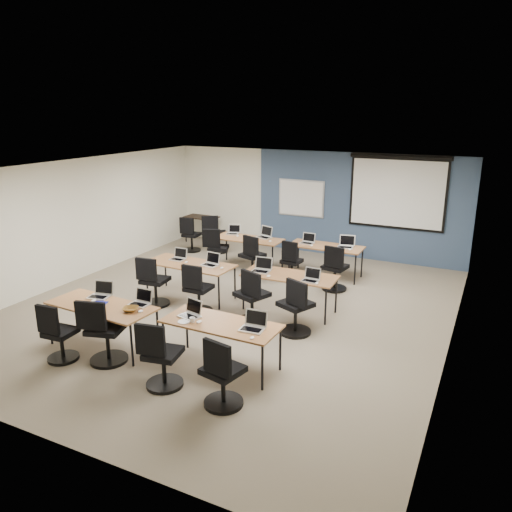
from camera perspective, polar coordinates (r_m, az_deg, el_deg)
The scene contains 58 objects.
floor at distance 9.83m, azimuth -2.80°, elevation -5.96°, with size 8.00×9.00×0.02m, color #6B6354.
ceiling at distance 9.14m, azimuth -3.03°, elevation 9.87°, with size 8.00×9.00×0.02m, color white.
wall_back at distance 13.41m, azimuth 6.48°, elevation 6.10°, with size 8.00×0.04×2.70m, color beige.
wall_front at distance 6.10m, azimuth -24.06°, elevation -8.31°, with size 8.00×0.04×2.70m, color beige.
wall_left at distance 11.82m, azimuth -20.18°, elevation 3.77°, with size 0.04×9.00×2.70m, color beige.
wall_right at distance 8.30m, azimuth 22.04°, elevation -1.59°, with size 0.04×9.00×2.70m, color beige.
blue_accent_panel at distance 13.03m, azimuth 11.64°, elevation 5.56°, with size 5.50×0.04×2.70m, color #3D5977.
whiteboard at distance 13.43m, azimuth 5.18°, elevation 6.59°, with size 1.28×0.03×0.98m.
projector_screen at distance 12.67m, azimuth 15.88°, elevation 7.43°, with size 2.40×0.10×1.82m.
training_table_front_left at distance 8.43m, azimuth -17.25°, elevation -5.64°, with size 1.82×0.76×0.73m.
training_table_front_right at distance 7.44m, azimuth -4.02°, elevation -7.93°, with size 1.77×0.74×0.73m.
training_table_mid_left at distance 10.24m, azimuth -7.56°, elevation -1.07°, with size 1.84×0.77×0.73m.
training_table_mid_right at distance 9.47m, azimuth 3.86°, elevation -2.44°, with size 1.78×0.74×0.73m.
training_table_back_left at distance 12.10m, azimuth -0.88°, elevation 1.81°, with size 1.67×0.70×0.73m.
training_table_back_right at distance 11.55m, azimuth 7.98°, elevation 0.94°, with size 1.69×0.70×0.73m.
laptop_0 at distance 8.75m, azimuth -17.34°, elevation -4.07°, with size 0.34×0.29×0.26m.
mouse_0 at distance 8.60m, azimuth -18.07°, elevation -4.87°, with size 0.06×0.10×0.03m, color white.
task_chair_0 at distance 8.30m, azimuth -21.69°, elevation -8.65°, with size 0.48×0.48×0.96m.
laptop_1 at distance 8.26m, azimuth -13.02°, elevation -4.99°, with size 0.31×0.27×0.24m.
mouse_1 at distance 7.97m, azimuth -13.05°, elevation -6.17°, with size 0.06×0.10×0.04m, color white.
task_chair_1 at distance 8.00m, azimuth -17.00°, elevation -8.76°, with size 0.59×0.58×1.05m.
laptop_2 at distance 7.67m, azimuth -7.44°, elevation -6.40°, with size 0.32×0.27×0.24m.
mouse_2 at distance 7.45m, azimuth -6.53°, elevation -7.48°, with size 0.07×0.10×0.04m, color white.
task_chair_2 at distance 7.16m, azimuth -10.86°, elevation -11.65°, with size 0.53×0.53×1.01m.
laptop_3 at distance 7.18m, azimuth -0.30°, elevation -7.87°, with size 0.34×0.29×0.26m.
mouse_3 at distance 6.92m, azimuth -0.45°, elevation -9.33°, with size 0.06×0.09×0.03m, color white.
task_chair_3 at distance 6.63m, azimuth -3.94°, elevation -13.78°, with size 0.53×0.53×1.01m.
laptop_4 at distance 10.50m, azimuth -8.84°, elevation -0.09°, with size 0.30×0.26×0.23m.
mouse_4 at distance 10.27m, azimuth -7.97°, elevation -0.70°, with size 0.06×0.09×0.03m, color white.
task_chair_4 at distance 10.00m, azimuth -11.65°, elevation -3.31°, with size 0.54×0.54×1.02m.
laptop_5 at distance 10.05m, azimuth -5.18°, elevation -0.70°, with size 0.32×0.27×0.25m.
mouse_5 at distance 9.84m, azimuth -3.94°, elevation -1.36°, with size 0.06×0.10×0.03m, color white.
task_chair_5 at distance 9.50m, azimuth -6.73°, elevation -4.21°, with size 0.51×0.51×0.99m.
laptop_6 at distance 9.63m, azimuth 0.66°, elevation -1.39°, with size 0.35×0.30×0.26m.
mouse_6 at distance 9.34m, azimuth 1.45°, elevation -2.30°, with size 0.07×0.10×0.04m, color white.
task_chair_6 at distance 8.98m, azimuth -0.49°, elevation -5.17°, with size 0.61×0.58×1.05m.
laptop_7 at distance 9.16m, azimuth 6.32°, elevation -2.49°, with size 0.30×0.26×0.23m.
mouse_7 at distance 9.02m, azimuth 6.96°, elevation -3.13°, with size 0.06×0.09×0.03m, color white.
task_chair_7 at distance 8.60m, azimuth 4.56°, elevation -6.30°, with size 0.60×0.56×1.04m.
laptop_8 at distance 12.50m, azimuth -2.63°, elevation 2.79°, with size 0.30×0.25×0.23m.
mouse_8 at distance 12.26m, azimuth -2.11°, elevation 2.30°, with size 0.06×0.10×0.04m, color white.
task_chair_8 at distance 12.11m, azimuth -4.51°, elevation 0.47°, with size 0.55×0.53×1.01m.
laptop_9 at distance 12.16m, azimuth 1.03°, elevation 2.45°, with size 0.35×0.30×0.26m.
mouse_9 at distance 11.77m, azimuth 1.64°, elevation 1.70°, with size 0.06×0.10×0.04m, color white.
task_chair_9 at distance 11.43m, azimuth -0.46°, elevation -0.44°, with size 0.55×0.54×1.02m.
laptop_10 at distance 11.69m, azimuth 5.93°, elevation 1.74°, with size 0.30×0.26×0.23m.
mouse_10 at distance 11.47m, azimuth 6.38°, elevation 1.19°, with size 0.06×0.09×0.03m, color white.
task_chair_10 at distance 11.24m, azimuth 4.02°, elevation -0.94°, with size 0.46×0.46×0.95m.
laptop_11 at distance 11.48m, azimuth 10.25°, elevation 1.31°, with size 0.35×0.30×0.26m.
mouse_11 at distance 11.28m, azimuth 10.69°, elevation 0.73°, with size 0.06×0.09×0.03m, color white.
task_chair_11 at distance 10.74m, azimuth 8.96°, elevation -1.79°, with size 0.53×0.53×1.01m.
blue_mousepad at distance 8.48m, azimuth -17.40°, elevation -5.19°, with size 0.22×0.18×0.01m, color navy.
snack_bowl at distance 8.03m, azimuth -14.14°, elevation -5.91°, with size 0.27×0.27×0.07m, color brown.
snack_plate at distance 7.50m, azimuth -8.23°, elevation -7.44°, with size 0.18×0.18×0.01m, color white.
coffee_cup at distance 7.42m, azimuth -7.28°, elevation -7.31°, with size 0.07×0.07×0.07m, color white.
utility_table at distance 14.55m, azimuth -6.25°, elevation 4.17°, with size 0.96×0.53×0.75m.
spare_chair_a at distance 13.49m, azimuth -4.61°, elevation 2.17°, with size 0.62×0.54×1.02m.
spare_chair_b at distance 13.64m, azimuth -7.51°, elevation 2.13°, with size 0.48×0.48×0.96m.
Camera 1 is at (4.42, -7.93, 3.77)m, focal length 35.00 mm.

